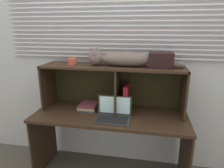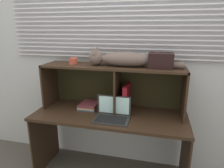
# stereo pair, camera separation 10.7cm
# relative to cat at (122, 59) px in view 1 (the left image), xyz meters

# --- Properties ---
(back_panel_with_blinds) EXTENTS (4.40, 0.08, 2.50)m
(back_panel_with_blinds) POSITION_rel_cat_xyz_m (-0.11, 0.23, -0.09)
(back_panel_with_blinds) COLOR #B2B5BE
(back_panel_with_blinds) RESTS_ON ground
(desk) EXTENTS (1.64, 0.63, 0.77)m
(desk) POSITION_rel_cat_xyz_m (-0.11, -0.12, -0.72)
(desk) COLOR black
(desk) RESTS_ON ground
(hutch_shelf_unit) EXTENTS (1.53, 0.36, 0.50)m
(hutch_shelf_unit) POSITION_rel_cat_xyz_m (-0.10, 0.04, -0.23)
(hutch_shelf_unit) COLOR black
(hutch_shelf_unit) RESTS_ON desk
(cat) EXTENTS (0.98, 0.19, 0.20)m
(cat) POSITION_rel_cat_xyz_m (0.00, 0.00, 0.00)
(cat) COLOR brown
(cat) RESTS_ON hutch_shelf_unit
(laptop) EXTENTS (0.36, 0.24, 0.22)m
(laptop) POSITION_rel_cat_xyz_m (-0.05, -0.22, -0.54)
(laptop) COLOR #272727
(laptop) RESTS_ON desk
(binder_upright) EXTENTS (0.05, 0.26, 0.30)m
(binder_upright) POSITION_rel_cat_xyz_m (0.06, 0.00, -0.43)
(binder_upright) COLOR maroon
(binder_upright) RESTS_ON desk
(book_stack) EXTENTS (0.20, 0.26, 0.05)m
(book_stack) POSITION_rel_cat_xyz_m (-0.38, 0.00, -0.55)
(book_stack) COLOR #38547B
(book_stack) RESTS_ON desk
(small_basket) EXTENTS (0.09, 0.09, 0.07)m
(small_basket) POSITION_rel_cat_xyz_m (-0.55, 0.00, -0.04)
(small_basket) COLOR #B24536
(small_basket) RESTS_ON hutch_shelf_unit
(storage_box) EXTENTS (0.24, 0.19, 0.15)m
(storage_box) POSITION_rel_cat_xyz_m (0.40, 0.00, -0.00)
(storage_box) COLOR black
(storage_box) RESTS_ON hutch_shelf_unit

